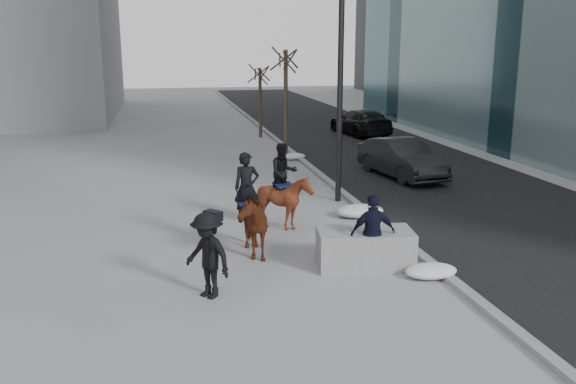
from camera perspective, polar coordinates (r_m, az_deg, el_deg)
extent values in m
plane|color=gray|center=(13.95, 1.02, -7.15)|extent=(120.00, 120.00, 0.00)
cube|color=black|center=(25.26, 11.54, 2.10)|extent=(8.00, 90.00, 0.01)
cube|color=gray|center=(23.97, 2.71, 1.87)|extent=(0.25, 90.00, 0.12)
cube|color=#959598|center=(14.03, 7.21, -5.26)|extent=(2.27, 1.35, 0.86)
imported|color=black|center=(23.59, 10.58, 3.12)|extent=(2.21, 4.61, 1.46)
imported|color=black|center=(34.51, 6.81, 6.52)|extent=(2.65, 5.15, 1.43)
imported|color=#4A1C0E|center=(14.64, -3.75, -2.82)|extent=(1.02, 1.97, 1.61)
imported|color=black|center=(14.57, -3.89, 0.43)|extent=(0.64, 0.45, 1.69)
cube|color=#0F1237|center=(14.66, -3.86, -0.92)|extent=(0.52, 0.60, 0.06)
imported|color=#491B0E|center=(16.62, -0.34, -0.91)|extent=(1.39, 1.53, 1.54)
imported|color=black|center=(16.59, -0.44, 1.83)|extent=(0.85, 0.69, 1.61)
cube|color=#0E1536|center=(16.66, -0.44, 0.69)|extent=(0.54, 0.61, 0.06)
imported|color=black|center=(13.64, 7.94, -3.86)|extent=(1.03, 0.43, 1.75)
cylinder|color=#ED5D0D|center=(14.04, 7.03, -2.16)|extent=(0.04, 0.18, 0.07)
imported|color=black|center=(12.24, -7.53, -5.91)|extent=(1.23, 1.29, 1.75)
cube|color=black|center=(12.27, -7.03, -2.21)|extent=(0.40, 0.42, 0.20)
cylinder|color=black|center=(19.23, 4.95, 12.27)|extent=(0.18, 0.18, 9.00)
ellipsoid|color=silver|center=(13.73, 13.24, -7.20)|extent=(1.17, 0.74, 0.30)
ellipsoid|color=silver|center=(26.86, 0.43, 3.36)|extent=(1.15, 0.73, 0.29)
ellipsoid|color=silver|center=(18.04, 6.75, -1.77)|extent=(1.42, 0.90, 0.36)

